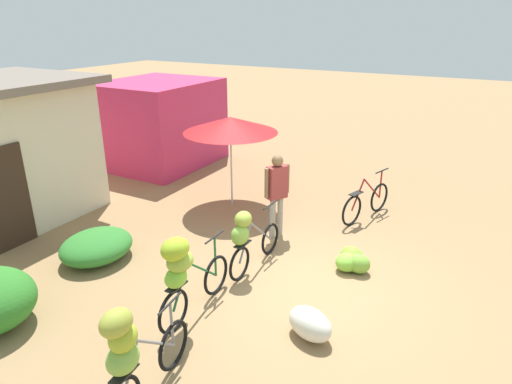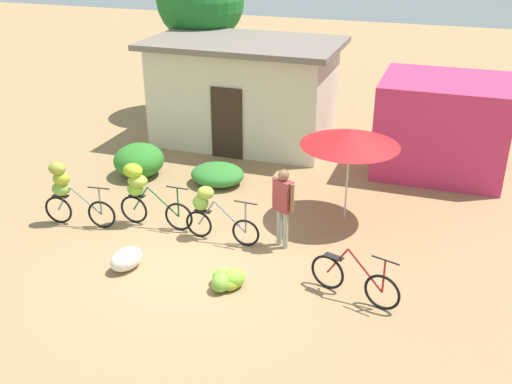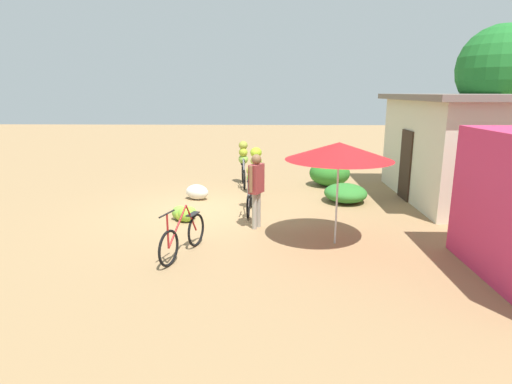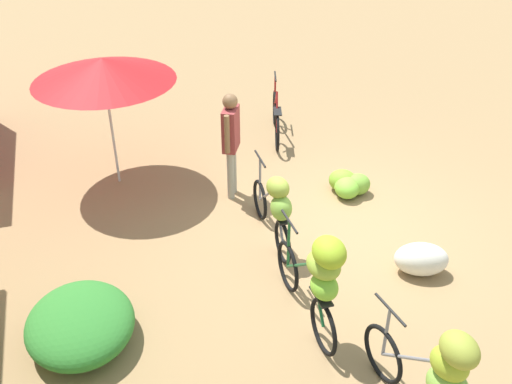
# 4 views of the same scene
# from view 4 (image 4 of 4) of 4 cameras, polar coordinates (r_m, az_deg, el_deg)

# --- Properties ---
(ground_plane) EXTENTS (60.00, 60.00, 0.00)m
(ground_plane) POSITION_cam_4_polar(r_m,az_deg,el_deg) (8.58, 8.12, -3.54)
(ground_plane) COLOR #97754D
(hedge_bush_front_right) EXTENTS (1.36, 1.21, 0.51)m
(hedge_bush_front_right) POSITION_cam_4_polar(r_m,az_deg,el_deg) (6.96, -16.85, -12.25)
(hedge_bush_front_right) COLOR #30792C
(hedge_bush_front_right) RESTS_ON ground
(market_umbrella) EXTENTS (2.14, 2.14, 2.10)m
(market_umbrella) POSITION_cam_4_polar(r_m,az_deg,el_deg) (9.05, -14.76, 11.53)
(market_umbrella) COLOR beige
(market_umbrella) RESTS_ON ground
(bicycle_leftmost) EXTENTS (1.67, 0.41, 1.46)m
(bicycle_leftmost) POSITION_cam_4_polar(r_m,az_deg,el_deg) (5.66, 17.52, -16.73)
(bicycle_leftmost) COLOR black
(bicycle_leftmost) RESTS_ON ground
(bicycle_near_pile) EXTENTS (1.74, 0.39, 1.44)m
(bicycle_near_pile) POSITION_cam_4_polar(r_m,az_deg,el_deg) (6.37, 6.22, -7.97)
(bicycle_near_pile) COLOR black
(bicycle_near_pile) RESTS_ON ground
(bicycle_center_loaded) EXTENTS (1.67, 0.34, 1.19)m
(bicycle_center_loaded) POSITION_cam_4_polar(r_m,az_deg,el_deg) (7.74, 1.96, -1.43)
(bicycle_center_loaded) COLOR black
(bicycle_center_loaded) RESTS_ON ground
(bicycle_by_shop) EXTENTS (1.69, 0.57, 0.99)m
(bicycle_by_shop) POSITION_cam_4_polar(r_m,az_deg,el_deg) (10.89, 1.97, 7.25)
(bicycle_by_shop) COLOR black
(bicycle_by_shop) RESTS_ON ground
(banana_pile_on_ground) EXTENTS (0.76, 0.69, 0.36)m
(banana_pile_on_ground) POSITION_cam_4_polar(r_m,az_deg,el_deg) (9.32, 9.07, 0.79)
(banana_pile_on_ground) COLOR #74AB37
(banana_pile_on_ground) RESTS_ON ground
(produce_sack) EXTENTS (0.66, 0.81, 0.44)m
(produce_sack) POSITION_cam_4_polar(r_m,az_deg,el_deg) (7.88, 15.89, -6.35)
(produce_sack) COLOR silver
(produce_sack) RESTS_ON ground
(person_vendor) EXTENTS (0.52, 0.36, 1.71)m
(person_vendor) POSITION_cam_4_polar(r_m,az_deg,el_deg) (8.74, -2.48, 5.58)
(person_vendor) COLOR gray
(person_vendor) RESTS_ON ground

